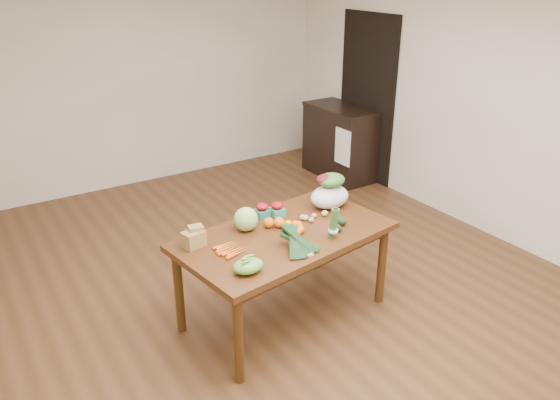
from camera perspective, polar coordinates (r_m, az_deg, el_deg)
floor at (r=4.96m, az=-1.42°, el=-8.68°), size 6.00×6.00×0.00m
room_walls at (r=4.39m, az=-1.60°, el=6.37°), size 5.02×6.02×2.70m
dining_table at (r=4.36m, az=0.49°, el=-7.86°), size 1.75×1.14×0.75m
doorway_dark at (r=7.14m, az=9.04°, el=10.43°), size 0.02×1.00×2.10m
cabinet at (r=7.27m, az=6.27°, el=6.06°), size 0.52×1.02×0.94m
dish_towel at (r=6.80m, az=6.56°, el=5.52°), size 0.02×0.28×0.45m
paper_bag at (r=4.00m, az=-9.03°, el=-3.88°), size 0.23×0.20×0.15m
cabbage at (r=4.19m, az=-3.59°, el=-2.01°), size 0.19×0.19×0.19m
strawberry_basket_a at (r=4.41m, az=-1.86°, el=-1.24°), size 0.12×0.12×0.10m
strawberry_basket_b at (r=4.43m, az=-0.31°, el=-1.11°), size 0.12×0.12×0.10m
orange_a at (r=4.24m, az=-1.19°, el=-2.38°), size 0.08×0.08×0.08m
orange_b at (r=4.25m, az=-0.09°, el=-2.36°), size 0.09×0.09×0.09m
orange_c at (r=4.23m, az=0.88°, el=-2.57°), size 0.07×0.07×0.07m
mandarin_cluster at (r=4.18m, az=1.56°, el=-2.74°), size 0.20×0.20×0.10m
carrots at (r=3.94m, az=-5.18°, el=-5.12°), size 0.25×0.25×0.03m
snap_pea_bag at (r=3.66m, az=-3.34°, el=-6.89°), size 0.21×0.16×0.10m
kale_bunch at (r=3.88m, az=2.19°, el=-4.39°), size 0.37×0.44×0.16m
asparagus_bundle at (r=4.07m, az=5.61°, el=-2.43°), size 0.10×0.13×0.26m
potato_a at (r=4.37m, az=2.67°, el=-1.86°), size 0.06×0.05×0.05m
potato_b at (r=4.34m, az=3.28°, el=-2.08°), size 0.05×0.04×0.04m
potato_c at (r=4.42m, az=3.58°, el=-1.64°), size 0.05×0.04×0.04m
potato_d at (r=4.38m, az=2.39°, el=-1.81°), size 0.05×0.05×0.05m
potato_e at (r=4.45m, az=4.69°, el=-1.40°), size 0.06×0.05×0.05m
avocado_a at (r=4.21m, az=5.95°, el=-2.91°), size 0.08×0.10×0.06m
avocado_b at (r=4.31m, az=6.33°, el=-2.17°), size 0.10×0.12×0.07m
salad_bag at (r=4.57m, az=5.22°, el=0.79°), size 0.38×0.31×0.27m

